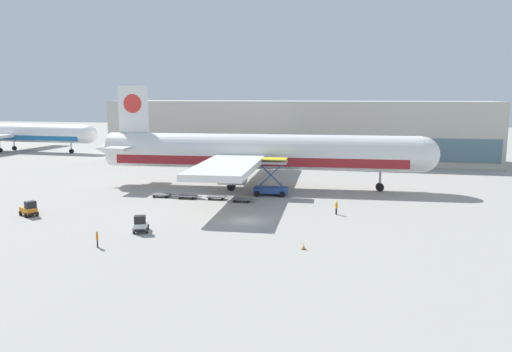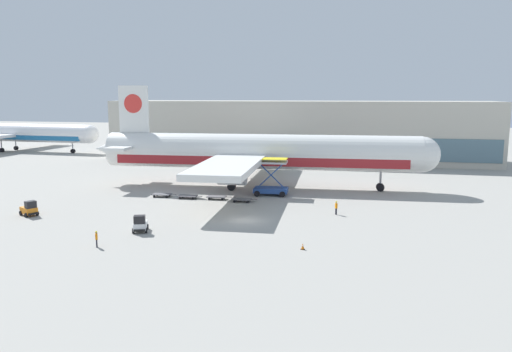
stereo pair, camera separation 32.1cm
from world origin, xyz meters
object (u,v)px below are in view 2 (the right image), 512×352
object	(u,v)px
baggage_dolly_third	(217,197)
baggage_dolly_trail	(242,199)
airplane_main	(255,153)
baggage_tug_foreground	(140,224)
ground_crew_far	(96,238)
baggage_tug_mid	(29,209)
ground_crew_near	(336,207)
scissor_lift_loader	(271,181)
traffic_cone_near	(303,246)
airplane_distant	(17,133)
baggage_dolly_lead	(162,194)
baggage_dolly_second	(188,196)

from	to	relation	value
baggage_dolly_third	baggage_dolly_trail	xyz separation A→B (m)	(4.12, -0.97, 0.00)
airplane_main	baggage_tug_foreground	size ratio (longest dim) A/B	21.00
baggage_dolly_third	ground_crew_far	size ratio (longest dim) A/B	2.19
baggage_tug_foreground	baggage_tug_mid	size ratio (longest dim) A/B	0.98
baggage_tug_mid	ground_crew_near	bearing A→B (deg)	43.02
baggage_tug_mid	baggage_dolly_trail	distance (m)	28.43
airplane_main	baggage_tug_mid	world-z (taller)	airplane_main
airplane_main	scissor_lift_loader	size ratio (longest dim) A/B	10.10
baggage_dolly_trail	ground_crew_near	xyz separation A→B (m)	(13.90, -4.80, 0.67)
baggage_dolly_third	ground_crew_far	bearing A→B (deg)	-104.12
scissor_lift_loader	baggage_tug_mid	bearing A→B (deg)	-147.69
airplane_main	scissor_lift_loader	distance (m)	7.82
baggage_tug_foreground	traffic_cone_near	distance (m)	19.10
ground_crew_far	traffic_cone_near	size ratio (longest dim) A/B	2.58
airplane_distant	ground_crew_far	bearing A→B (deg)	-45.84
scissor_lift_loader	baggage_dolly_lead	world-z (taller)	scissor_lift_loader
airplane_main	ground_crew_near	size ratio (longest dim) A/B	32.53
baggage_dolly_lead	baggage_dolly_second	bearing A→B (deg)	-6.84
traffic_cone_near	baggage_dolly_third	bearing A→B (deg)	126.14
baggage_dolly_third	ground_crew_near	bearing A→B (deg)	-20.84
baggage_tug_foreground	baggage_dolly_third	xyz separation A→B (m)	(3.20, 19.02, -0.49)
airplane_distant	scissor_lift_loader	xyz separation A→B (m)	(80.23, -44.67, -2.80)
baggage_dolly_trail	baggage_dolly_lead	bearing A→B (deg)	173.15
baggage_tug_mid	ground_crew_far	distance (m)	18.69
airplane_main	traffic_cone_near	bearing A→B (deg)	-72.74
ground_crew_far	traffic_cone_near	xyz separation A→B (m)	(20.68, 3.89, -0.67)
baggage_dolly_lead	ground_crew_near	bearing A→B (deg)	-15.02
airplane_main	scissor_lift_loader	xyz separation A→B (m)	(3.84, -5.74, -3.67)
airplane_main	baggage_dolly_lead	distance (m)	17.19
airplane_main	airplane_distant	world-z (taller)	airplane_main
baggage_dolly_trail	ground_crew_near	world-z (taller)	ground_crew_near
airplane_main	traffic_cone_near	distance (m)	34.99
ground_crew_near	traffic_cone_near	distance (m)	15.94
airplane_distant	baggage_tug_foreground	size ratio (longest dim) A/B	17.87
scissor_lift_loader	baggage_tug_foreground	xyz separation A→B (m)	(-10.47, -24.04, -1.29)
baggage_tug_foreground	ground_crew_near	world-z (taller)	baggage_tug_foreground
scissor_lift_loader	baggage_dolly_second	distance (m)	13.01
airplane_main	baggage_tug_mid	distance (m)	35.61
airplane_main	airplane_distant	bearing A→B (deg)	149.40
baggage_dolly_third	baggage_dolly_trail	bearing A→B (deg)	-16.31
baggage_dolly_second	airplane_main	bearing A→B (deg)	51.81
scissor_lift_loader	baggage_dolly_lead	bearing A→B (deg)	-165.74
airplane_main	baggage_dolly_trail	world-z (taller)	airplane_main
scissor_lift_loader	baggage_dolly_lead	size ratio (longest dim) A/B	1.54
baggage_tug_mid	baggage_dolly_lead	distance (m)	19.10
baggage_dolly_second	airplane_distant	bearing A→B (deg)	140.75
baggage_tug_foreground	baggage_dolly_third	distance (m)	19.29
airplane_distant	baggage_dolly_trail	xyz separation A→B (m)	(77.08, -50.66, -4.58)
baggage_dolly_third	baggage_dolly_trail	size ratio (longest dim) A/B	1.00
scissor_lift_loader	baggage_tug_mid	xyz separation A→B (m)	(-27.81, -20.13, -1.29)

